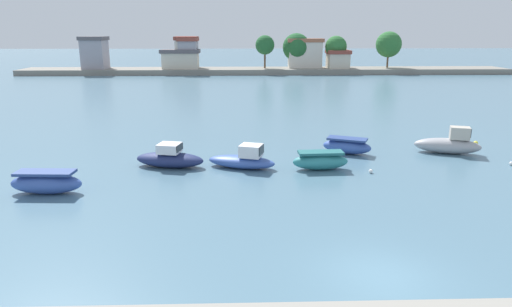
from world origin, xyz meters
The scene contains 12 objects.
ground_plane centered at (0.00, 0.00, 0.00)m, with size 400.00×400.00×0.00m, color slate.
moored_boat_0 centered at (-15.21, 9.10, 0.59)m, with size 3.83×1.50×1.22m.
moored_boat_1 centered at (-9.42, 13.80, 0.56)m, with size 4.63×2.57×1.51m.
moored_boat_2 centered at (-4.80, 13.42, 0.53)m, with size 4.57×2.80×1.52m.
moored_boat_3 centered at (-0.05, 12.92, 0.55)m, with size 3.48×1.36×1.15m.
moored_boat_4 centered at (2.43, 16.65, 0.54)m, with size 3.60×2.56×1.12m.
moored_boat_5 centered at (9.55, 16.49, 0.65)m, with size 4.66×2.74×1.91m.
mooring_buoy_0 centered at (12.55, 18.60, 0.18)m, with size 0.35×0.35×0.35m, color yellow.
mooring_buoy_1 centered at (2.88, 12.05, 0.12)m, with size 0.25×0.25×0.25m, color white.
mooring_buoy_3 centered at (12.28, 13.39, 0.13)m, with size 0.26×0.26×0.26m, color white.
mooring_buoy_4 centered at (10.07, 19.69, 0.18)m, with size 0.35×0.35×0.35m, color red.
distant_shoreline centered at (-1.41, 77.79, 2.70)m, with size 94.24×7.94×8.02m.
Camera 1 is at (-4.90, -14.38, 8.39)m, focal length 32.51 mm.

